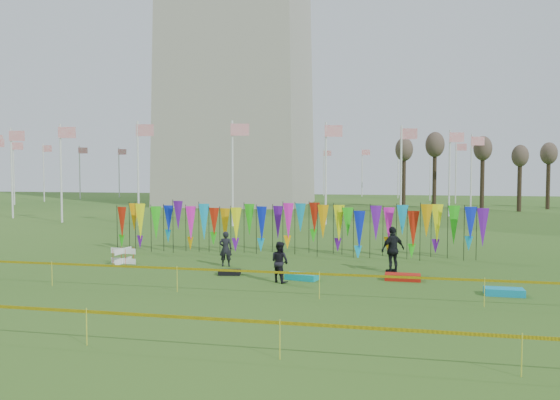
% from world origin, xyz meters
% --- Properties ---
extents(ground, '(160.00, 160.00, 0.00)m').
position_xyz_m(ground, '(0.00, 0.00, 0.00)').
color(ground, '#254914').
rests_on(ground, ground).
extents(flagpole_ring, '(57.40, 56.16, 8.00)m').
position_xyz_m(flagpole_ring, '(-14.00, 48.00, 4.00)').
color(flagpole_ring, silver).
rests_on(flagpole_ring, ground).
extents(banner_row, '(18.64, 0.64, 2.51)m').
position_xyz_m(banner_row, '(0.28, 7.94, 1.63)').
color(banner_row, black).
rests_on(banner_row, ground).
extents(caution_tape_near, '(26.00, 0.02, 0.90)m').
position_xyz_m(caution_tape_near, '(-0.22, -1.23, 0.78)').
color(caution_tape_near, yellow).
rests_on(caution_tape_near, ground).
extents(caution_tape_far, '(26.00, 0.02, 0.90)m').
position_xyz_m(caution_tape_far, '(-0.22, -7.11, 0.78)').
color(caution_tape_far, yellow).
rests_on(caution_tape_far, ground).
extents(box_kite, '(0.66, 0.66, 0.73)m').
position_xyz_m(box_kite, '(-6.63, 3.64, 0.36)').
color(box_kite, red).
rests_on(box_kite, ground).
extents(person_left, '(0.63, 0.52, 1.54)m').
position_xyz_m(person_left, '(-1.94, 4.00, 0.77)').
color(person_left, black).
rests_on(person_left, ground).
extents(person_mid, '(0.88, 0.79, 1.54)m').
position_xyz_m(person_mid, '(1.10, 1.12, 0.77)').
color(person_mid, black).
rests_on(person_mid, ground).
extents(person_right, '(1.27, 1.19, 1.90)m').
position_xyz_m(person_right, '(5.24, 4.01, 0.95)').
color(person_right, black).
rests_on(person_right, ground).
extents(kite_bag_turquoise, '(1.32, 0.87, 0.24)m').
position_xyz_m(kite_bag_turquoise, '(1.83, 1.78, 0.12)').
color(kite_bag_turquoise, '#0BA3AD').
rests_on(kite_bag_turquoise, ground).
extents(kite_bag_red, '(1.35, 0.65, 0.24)m').
position_xyz_m(kite_bag_red, '(5.62, 2.45, 0.12)').
color(kite_bag_red, '#AD170B').
rests_on(kite_bag_red, ground).
extents(kite_bag_black, '(0.94, 0.65, 0.20)m').
position_xyz_m(kite_bag_black, '(-1.19, 2.16, 0.10)').
color(kite_bag_black, black).
rests_on(kite_bag_black, ground).
extents(kite_bag_teal, '(1.27, 0.62, 0.24)m').
position_xyz_m(kite_bag_teal, '(8.92, 0.55, 0.12)').
color(kite_bag_teal, '#0C8DB4').
rests_on(kite_bag_teal, ground).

